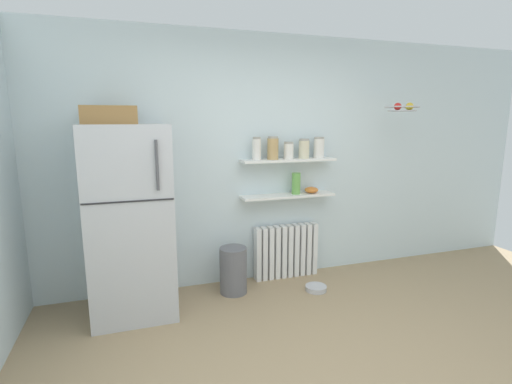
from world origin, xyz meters
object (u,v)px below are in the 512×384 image
pet_food_bowl (316,288)px  vase (296,183)px  refrigerator (130,218)px  trash_bin (233,270)px  radiator (286,251)px  storage_jar_2 (289,150)px  storage_jar_1 (273,148)px  storage_jar_0 (257,149)px  hanging_fruit_basket (403,108)px  storage_jar_3 (304,149)px  storage_jar_4 (319,148)px  shelf_bowl (311,190)px

pet_food_bowl → vase: bearing=98.9°
refrigerator → trash_bin: (0.96, 0.07, -0.64)m
radiator → trash_bin: radiator is taller
storage_jar_2 → storage_jar_1: bearing=180.0°
refrigerator → storage_jar_0: bearing=11.2°
hanging_fruit_basket → storage_jar_3: bearing=162.3°
storage_jar_0 → storage_jar_3: size_ratio=1.12×
storage_jar_0 → storage_jar_4: bearing=-0.0°
storage_jar_3 → storage_jar_4: size_ratio=0.93×
vase → hanging_fruit_basket: (1.06, -0.31, 0.80)m
storage_jar_4 → refrigerator: bearing=-172.8°
storage_jar_1 → trash_bin: storage_jar_1 is taller
shelf_bowl → trash_bin: shelf_bowl is taller
storage_jar_1 → storage_jar_0: bearing=180.0°
storage_jar_1 → trash_bin: bearing=-159.6°
refrigerator → storage_jar_4: size_ratio=8.21×
storage_jar_3 → vase: (-0.08, 0.00, -0.37)m
storage_jar_0 → hanging_fruit_basket: (1.51, -0.31, 0.41)m
refrigerator → storage_jar_2: bearing=8.8°
storage_jar_1 → radiator: bearing=9.6°
shelf_bowl → storage_jar_2: bearing=180.0°
radiator → pet_food_bowl: radiator is taller
storage_jar_0 → storage_jar_3: storage_jar_0 is taller
refrigerator → storage_jar_0: size_ratio=7.90×
storage_jar_0 → storage_jar_1: 0.18m
storage_jar_0 → vase: storage_jar_0 is taller
storage_jar_2 → shelf_bowl: bearing=0.0°
storage_jar_2 → vase: 0.37m
storage_jar_3 → shelf_bowl: storage_jar_3 is taller
storage_jar_3 → trash_bin: size_ratio=0.44×
storage_jar_1 → storage_jar_4: storage_jar_1 is taller
storage_jar_4 → shelf_bowl: bearing=180.0°
pet_food_bowl → radiator: bearing=109.7°
storage_jar_1 → shelf_bowl: bearing=0.0°
storage_jar_0 → pet_food_bowl: storage_jar_0 is taller
refrigerator → storage_jar_3: (1.79, 0.25, 0.55)m
storage_jar_3 → pet_food_bowl: size_ratio=0.95×
radiator → trash_bin: size_ratio=1.53×
refrigerator → trash_bin: 1.15m
radiator → shelf_bowl: (0.28, -0.03, 0.68)m
storage_jar_2 → shelf_bowl: storage_jar_2 is taller
storage_jar_2 → trash_bin: size_ratio=0.38×
refrigerator → storage_jar_4: bearing=7.2°
storage_jar_0 → storage_jar_4: (0.71, -0.00, -0.00)m
storage_jar_3 → hanging_fruit_basket: (0.98, -0.31, 0.43)m
storage_jar_1 → vase: storage_jar_1 is taller
storage_jar_1 → pet_food_bowl: storage_jar_1 is taller
storage_jar_3 → hanging_fruit_basket: bearing=-17.7°
trash_bin → hanging_fruit_basket: 2.44m
pet_food_bowl → hanging_fruit_basket: (1.00, 0.09, 1.83)m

